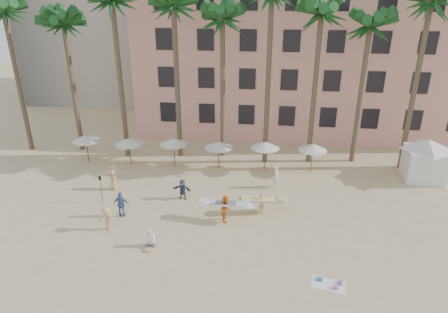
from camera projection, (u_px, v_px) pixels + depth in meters
name	position (u px, v px, depth m)	size (l,w,h in m)	color
ground	(210.00, 257.00, 23.87)	(120.00, 120.00, 0.00)	#D1B789
pink_hotel	(306.00, 54.00, 43.67)	(35.00, 14.00, 16.00)	#E19989
palm_row	(240.00, 11.00, 32.32)	(44.40, 5.40, 16.30)	brown
umbrella_row	(196.00, 143.00, 34.64)	(22.50, 2.70, 2.73)	#332B23
cabana	(426.00, 156.00, 32.73)	(4.84, 4.84, 3.50)	silver
beach_towel	(329.00, 284.00, 21.70)	(1.98, 1.40, 0.14)	white
carrier_yellow	(262.00, 202.00, 28.15)	(3.04, 1.27, 1.55)	#E1927E
carrier_white	(226.00, 207.00, 27.25)	(3.30, 1.19, 1.88)	orange
beachgoers	(152.00, 196.00, 28.95)	(13.55, 8.11, 1.90)	tan
paddle	(101.00, 186.00, 29.27)	(0.18, 0.04, 2.23)	black
seated_man	(150.00, 242.00, 24.66)	(0.49, 0.86, 1.12)	#3F3F4C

